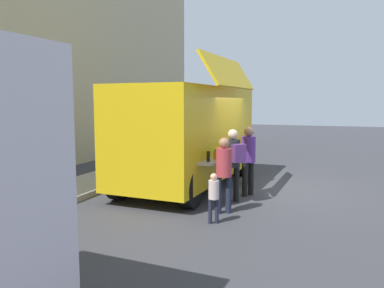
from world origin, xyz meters
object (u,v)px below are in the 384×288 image
customer_rear_waiting (224,168)px  child_near_queue (214,194)px  customer_extra_browsing (247,151)px  food_truck_main (189,133)px  trash_bin (167,151)px  customer_mid_with_backpack (233,158)px  customer_front_ordering (248,155)px

customer_rear_waiting → child_near_queue: (-0.73, -0.00, -0.38)m
customer_rear_waiting → customer_extra_browsing: size_ratio=1.00×
food_truck_main → child_near_queue: food_truck_main is taller
customer_rear_waiting → trash_bin: bearing=4.9°
food_truck_main → trash_bin: bearing=35.3°
customer_rear_waiting → child_near_queue: bearing=151.1°
customer_rear_waiting → customer_extra_browsing: (3.05, 0.15, 0.00)m
customer_mid_with_backpack → customer_rear_waiting: 0.92m
child_near_queue → food_truck_main: bearing=-0.3°
customer_extra_browsing → customer_rear_waiting: bearing=73.3°
trash_bin → customer_rear_waiting: size_ratio=0.54×
customer_extra_browsing → child_near_queue: customer_extra_browsing is taller
trash_bin → child_near_queue: size_ratio=0.88×
food_truck_main → customer_front_ordering: (-0.54, -1.81, -0.47)m
customer_mid_with_backpack → food_truck_main: bearing=5.1°
customer_front_ordering → customer_mid_with_backpack: bearing=107.4°
trash_bin → customer_front_ordering: (-4.14, -4.13, 0.61)m
customer_rear_waiting → customer_extra_browsing: customer_extra_browsing is taller
customer_mid_with_backpack → customer_rear_waiting: customer_mid_with_backpack is taller
customer_mid_with_backpack → child_near_queue: size_ratio=1.74×
customer_front_ordering → customer_rear_waiting: customer_front_ordering is taller
trash_bin → food_truck_main: bearing=-147.3°
customer_mid_with_backpack → customer_extra_browsing: bearing=-41.8°
food_truck_main → customer_rear_waiting: food_truck_main is taller
trash_bin → customer_front_ordering: size_ratio=0.50×
customer_rear_waiting → child_near_queue: 0.83m
customer_front_ordering → child_near_queue: size_ratio=1.76×
customer_front_ordering → customer_mid_with_backpack: 0.82m
customer_mid_with_backpack → customer_rear_waiting: size_ratio=1.07×
customer_front_ordering → child_near_queue: bearing=116.6°
customer_front_ordering → child_near_queue: customer_front_ordering is taller
customer_front_ordering → customer_rear_waiting: bearing=114.9°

